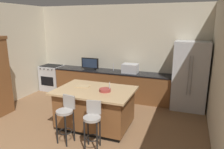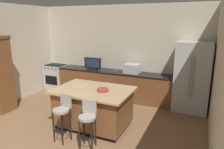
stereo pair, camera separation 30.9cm
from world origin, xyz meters
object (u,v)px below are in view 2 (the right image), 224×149
(kitchen_island, at_px, (94,107))
(bar_stool_left, at_px, (63,114))
(range_oven, at_px, (56,77))
(fruit_bowl, at_px, (103,90))
(tv_monitor, at_px, (93,64))
(bar_stool_right, at_px, (88,121))
(cutting_board, at_px, (82,86))
(microwave, at_px, (132,69))
(refrigerator, at_px, (192,77))

(kitchen_island, xyz_separation_m, bar_stool_left, (-0.28, -0.82, 0.13))
(kitchen_island, distance_m, bar_stool_left, 0.87)
(range_oven, distance_m, fruit_bowl, 3.61)
(fruit_bowl, bearing_deg, range_oven, 145.30)
(kitchen_island, xyz_separation_m, fruit_bowl, (0.27, -0.04, 0.49))
(range_oven, relative_size, tv_monitor, 1.53)
(range_oven, bearing_deg, bar_stool_left, -49.64)
(range_oven, height_order, bar_stool_right, bar_stool_right)
(bar_stool_right, bearing_deg, cutting_board, 116.38)
(tv_monitor, xyz_separation_m, bar_stool_right, (1.42, -2.77, -0.50))
(tv_monitor, bearing_deg, range_oven, 178.16)
(bar_stool_right, bearing_deg, tv_monitor, 106.44)
(kitchen_island, bearing_deg, fruit_bowl, -9.27)
(range_oven, distance_m, bar_stool_right, 4.12)
(microwave, bearing_deg, tv_monitor, -177.82)
(refrigerator, relative_size, cutting_board, 6.03)
(kitchen_island, bearing_deg, bar_stool_left, -108.61)
(kitchen_island, height_order, tv_monitor, tv_monitor)
(refrigerator, xyz_separation_m, bar_stool_left, (-2.32, -2.75, -0.37))
(bar_stool_right, xyz_separation_m, cutting_board, (-0.71, 0.94, 0.36))
(bar_stool_left, bearing_deg, microwave, 87.76)
(kitchen_island, distance_m, bar_stool_right, 0.90)
(refrigerator, xyz_separation_m, tv_monitor, (-3.12, 0.01, 0.11))
(refrigerator, height_order, cutting_board, refrigerator)
(microwave, bearing_deg, range_oven, -179.98)
(refrigerator, height_order, tv_monitor, refrigerator)
(bar_stool_right, bearing_deg, kitchen_island, 101.22)
(range_oven, bearing_deg, kitchen_island, -36.74)
(bar_stool_left, bearing_deg, cutting_board, 104.93)
(fruit_bowl, bearing_deg, microwave, 89.71)
(kitchen_island, bearing_deg, refrigerator, 43.42)
(refrigerator, xyz_separation_m, range_oven, (-4.70, 0.06, -0.51))
(microwave, bearing_deg, cutting_board, -109.13)
(bar_stool_left, relative_size, fruit_bowl, 3.85)
(microwave, relative_size, tv_monitor, 0.80)
(refrigerator, xyz_separation_m, cutting_board, (-2.41, -1.83, -0.03))
(refrigerator, bearing_deg, tv_monitor, 179.85)
(range_oven, height_order, tv_monitor, tv_monitor)
(bar_stool_left, bearing_deg, fruit_bowl, 63.77)
(kitchen_island, height_order, bar_stool_left, bar_stool_left)
(bar_stool_right, bearing_deg, refrigerator, 47.69)
(tv_monitor, bearing_deg, fruit_bowl, -55.65)
(bar_stool_right, height_order, fruit_bowl, fruit_bowl)
(microwave, height_order, bar_stool_left, microwave)
(tv_monitor, height_order, cutting_board, tv_monitor)
(refrigerator, relative_size, bar_stool_left, 1.95)
(refrigerator, distance_m, cutting_board, 3.02)
(microwave, xyz_separation_m, cutting_board, (-0.65, -1.89, -0.10))
(microwave, bearing_deg, bar_stool_left, -101.24)
(kitchen_island, bearing_deg, cutting_board, 164.49)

